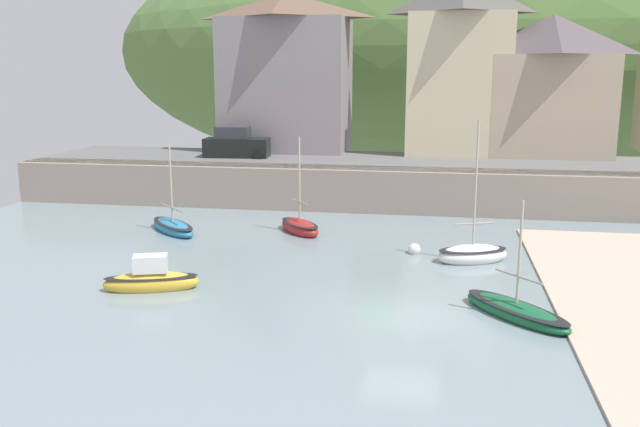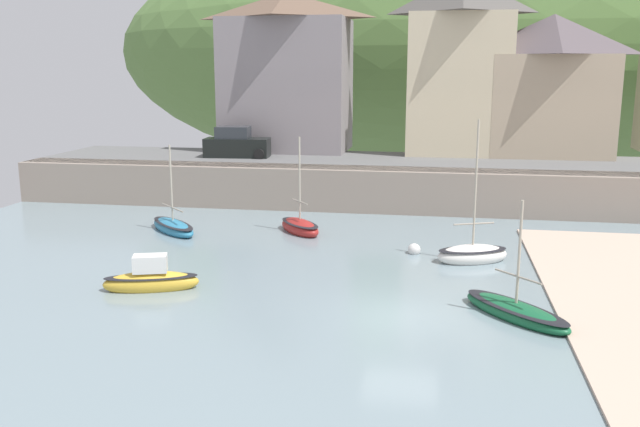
% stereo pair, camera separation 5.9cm
% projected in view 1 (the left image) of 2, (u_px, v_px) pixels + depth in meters
% --- Properties ---
extents(quay_seawall, '(48.00, 9.40, 2.40)m').
position_uv_depth(quay_seawall, '(419.00, 186.00, 38.88)').
color(quay_seawall, gray).
rests_on(quay_seawall, ground).
extents(hillside_backdrop, '(80.00, 44.00, 27.92)m').
position_uv_depth(hillside_backdrop, '(485.00, 51.00, 72.54)').
color(hillside_backdrop, '#597D3F').
rests_on(hillside_backdrop, ground).
extents(waterfront_building_left, '(8.69, 6.10, 10.57)m').
position_uv_depth(waterfront_building_left, '(286.00, 72.00, 46.55)').
color(waterfront_building_left, gray).
rests_on(waterfront_building_left, ground).
extents(waterfront_building_centre, '(6.83, 5.62, 11.48)m').
position_uv_depth(waterfront_building_centre, '(459.00, 64.00, 44.51)').
color(waterfront_building_centre, beige).
rests_on(waterfront_building_centre, ground).
extents(waterfront_building_right, '(7.85, 5.64, 8.93)m').
position_uv_depth(waterfront_building_right, '(550.00, 84.00, 43.82)').
color(waterfront_building_right, tan).
rests_on(waterfront_building_right, ground).
extents(sailboat_white_hull, '(3.33, 2.40, 6.14)m').
position_uv_depth(sailboat_white_hull, '(472.00, 254.00, 28.56)').
color(sailboat_white_hull, white).
rests_on(sailboat_white_hull, ground).
extents(dinghy_open_wooden, '(3.59, 2.01, 1.50)m').
position_uv_depth(dinghy_open_wooden, '(151.00, 280.00, 24.87)').
color(dinghy_open_wooden, gold).
rests_on(dinghy_open_wooden, ground).
extents(sailboat_nearest_shore, '(3.72, 3.75, 4.49)m').
position_uv_depth(sailboat_nearest_shore, '(173.00, 227.00, 33.80)').
color(sailboat_nearest_shore, teal).
rests_on(sailboat_nearest_shore, ground).
extents(motorboat_with_cabin, '(3.77, 4.01, 4.03)m').
position_uv_depth(motorboat_with_cabin, '(516.00, 311.00, 22.12)').
color(motorboat_with_cabin, '#165934').
rests_on(motorboat_with_cabin, ground).
extents(sailboat_far_left, '(2.93, 3.21, 4.92)m').
position_uv_depth(sailboat_far_left, '(300.00, 227.00, 33.66)').
color(sailboat_far_left, maroon).
rests_on(sailboat_far_left, ground).
extents(parked_car_near_slipway, '(4.21, 2.00, 1.95)m').
position_uv_depth(parked_car_near_slipway, '(236.00, 144.00, 43.54)').
color(parked_car_near_slipway, black).
rests_on(parked_car_near_slipway, ground).
extents(mooring_buoy, '(0.56, 0.56, 0.56)m').
position_uv_depth(mooring_buoy, '(414.00, 250.00, 29.82)').
color(mooring_buoy, silver).
rests_on(mooring_buoy, ground).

